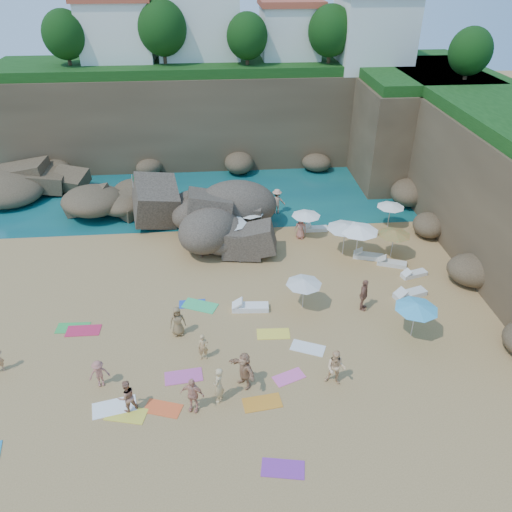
{
  "coord_description": "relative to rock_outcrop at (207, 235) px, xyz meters",
  "views": [
    {
      "loc": [
        -0.14,
        -21.62,
        17.4
      ],
      "look_at": [
        2.0,
        3.0,
        2.0
      ],
      "focal_mm": 35.0,
      "sensor_mm": 36.0,
      "label": 1
    }
  ],
  "objects": [
    {
      "name": "lounger_2",
      "position": [
        12.74,
        -6.21,
        0.13
      ],
      "size": [
        1.74,
        0.98,
        0.26
      ],
      "primitive_type": "cube",
      "rotation": [
        0.0,
        0.0,
        0.28
      ],
      "color": "silver",
      "rests_on": "ground"
    },
    {
      "name": "person_lie_0",
      "position": [
        -4.96,
        -13.8,
        0.19
      ],
      "size": [
        1.25,
        1.63,
        0.39
      ],
      "primitive_type": "imported",
      "rotation": [
        0.0,
        0.0,
        0.24
      ],
      "color": "#B06758",
      "rests_on": "ground"
    },
    {
      "name": "cliff_back",
      "position": [
        2.91,
        15.76,
        4.0
      ],
      "size": [
        44.0,
        8.0,
        8.0
      ],
      "primitive_type": "cube",
      "color": "brown",
      "rests_on": "ground"
    },
    {
      "name": "person_lie_3",
      "position": [
        1.67,
        -14.33,
        0.25
      ],
      "size": [
        2.53,
        2.5,
        0.5
      ],
      "primitive_type": "imported",
      "rotation": [
        0.0,
        0.0,
        -0.96
      ],
      "color": "tan",
      "rests_on": "ground"
    },
    {
      "name": "person_stand_1",
      "position": [
        -3.5,
        -15.34,
        0.83
      ],
      "size": [
        1.01,
        0.94,
        1.66
      ],
      "primitive_type": "imported",
      "rotation": [
        0.0,
        0.0,
        3.65
      ],
      "color": "#AD7156",
      "rests_on": "ground"
    },
    {
      "name": "lounger_0",
      "position": [
        7.75,
        0.07,
        0.13
      ],
      "size": [
        1.7,
        0.58,
        0.26
      ],
      "primitive_type": "cube",
      "rotation": [
        0.0,
        0.0,
        -0.01
      ],
      "color": "white",
      "rests_on": "ground"
    },
    {
      "name": "parasol_3",
      "position": [
        13.12,
        0.21,
        1.72
      ],
      "size": [
        1.98,
        1.98,
        1.88
      ],
      "color": "silver",
      "rests_on": "ground"
    },
    {
      "name": "towel_2",
      "position": [
        -2.02,
        -15.42,
        0.01
      ],
      "size": [
        1.8,
        1.28,
        0.03
      ],
      "primitive_type": "cube",
      "rotation": [
        0.0,
        0.0,
        -0.32
      ],
      "color": "#FF5B28",
      "rests_on": "ground"
    },
    {
      "name": "lounger_4",
      "position": [
        10.48,
        -3.94,
        0.15
      ],
      "size": [
        2.03,
        1.21,
        0.3
      ],
      "primitive_type": "cube",
      "rotation": [
        0.0,
        0.0,
        -0.32
      ],
      "color": "silver",
      "rests_on": "ground"
    },
    {
      "name": "towel_1",
      "position": [
        -1.18,
        -13.56,
        0.02
      ],
      "size": [
        1.87,
        1.08,
        0.03
      ],
      "primitive_type": "cube",
      "rotation": [
        0.0,
        0.0,
        0.11
      ],
      "color": "#D1519E",
      "rests_on": "ground"
    },
    {
      "name": "towel_13",
      "position": [
        5.05,
        -12.12,
        0.02
      ],
      "size": [
        1.9,
        1.47,
        0.03
      ],
      "primitive_type": "cube",
      "rotation": [
        0.0,
        0.0,
        -0.42
      ],
      "color": "white",
      "rests_on": "ground"
    },
    {
      "name": "parasol_4",
      "position": [
        17.62,
        -1.67,
        1.83
      ],
      "size": [
        2.11,
        2.11,
        2.0
      ],
      "color": "silver",
      "rests_on": "ground"
    },
    {
      "name": "towel_9",
      "position": [
        3.8,
        -14.03,
        0.01
      ],
      "size": [
        1.65,
        1.24,
        0.03
      ],
      "primitive_type": "cube",
      "rotation": [
        0.0,
        0.0,
        0.38
      ],
      "color": "pink",
      "rests_on": "ground"
    },
    {
      "name": "parasol_2",
      "position": [
        6.86,
        -0.67,
        1.75
      ],
      "size": [
        2.02,
        2.02,
        1.91
      ],
      "color": "silver",
      "rests_on": "ground"
    },
    {
      "name": "person_stand_4",
      "position": [
        6.47,
        -0.92,
        0.82
      ],
      "size": [
        0.89,
        0.63,
        1.64
      ],
      "primitive_type": "imported",
      "rotation": [
        0.0,
        0.0,
        -0.27
      ],
      "color": "#BD7363",
      "rests_on": "ground"
    },
    {
      "name": "towel_5",
      "position": [
        -4.18,
        -15.16,
        0.02
      ],
      "size": [
        2.06,
        1.33,
        0.03
      ],
      "primitive_type": "cube",
      "rotation": [
        0.0,
        0.0,
        0.21
      ],
      "color": "white",
      "rests_on": "ground"
    },
    {
      "name": "towel_10",
      "position": [
        2.39,
        -15.48,
        0.02
      ],
      "size": [
        1.81,
        1.07,
        0.03
      ],
      "primitive_type": "cube",
      "rotation": [
        0.0,
        0.0,
        0.13
      ],
      "color": "orange",
      "rests_on": "ground"
    },
    {
      "name": "parasol_1",
      "position": [
        9.67,
        -3.82,
        2.2
      ],
      "size": [
        2.54,
        2.54,
        2.4
      ],
      "color": "silver",
      "rests_on": "ground"
    },
    {
      "name": "person_lie_5",
      "position": [
        5.86,
        -14.57,
        0.35
      ],
      "size": [
        1.53,
        2.07,
        0.71
      ],
      "primitive_type": "imported",
      "rotation": [
        0.0,
        0.0,
        -0.37
      ],
      "color": "#EFBC87",
      "rests_on": "ground"
    },
    {
      "name": "parasol_7",
      "position": [
        8.94,
        -3.28,
        2.11
      ],
      "size": [
        2.43,
        2.43,
        2.3
      ],
      "color": "silver",
      "rests_on": "ground"
    },
    {
      "name": "rock_promontory",
      "position": [
        -10.09,
        6.76,
        0.0
      ],
      "size": [
        12.0,
        7.0,
        2.0
      ],
      "primitive_type": null,
      "color": "brown",
      "rests_on": "ground"
    },
    {
      "name": "person_stand_3",
      "position": [
        8.65,
        -9.17,
        0.97
      ],
      "size": [
        0.94,
        1.23,
        1.94
      ],
      "primitive_type": "imported",
      "rotation": [
        0.0,
        0.0,
        1.1
      ],
      "color": "#8D5B46",
      "rests_on": "ground"
    },
    {
      "name": "parasol_9",
      "position": [
        5.34,
        -8.74,
        1.75
      ],
      "size": [
        2.01,
        2.01,
        1.9
      ],
      "color": "silver",
      "rests_on": "ground"
    },
    {
      "name": "clifftop_trees",
      "position": [
        5.69,
        10.28,
        11.26
      ],
      "size": [
        35.6,
        23.82,
        4.4
      ],
      "color": "#11380F",
      "rests_on": "ground"
    },
    {
      "name": "lounger_5",
      "position": [
        11.75,
        -8.26,
        0.15
      ],
      "size": [
        2.1,
        1.22,
        0.31
      ],
      "primitive_type": "cube",
      "rotation": [
        0.0,
        0.0,
        0.3
      ],
      "color": "silver",
      "rests_on": "ground"
    },
    {
      "name": "towel_8",
      "position": [
        -0.9,
        -7.89,
        0.01
      ],
      "size": [
        1.51,
        0.79,
        0.03
      ],
      "primitive_type": "cube",
      "rotation": [
        0.0,
        0.0,
        0.03
      ],
      "color": "blue",
      "rests_on": "ground"
    },
    {
      "name": "person_stand_2",
      "position": [
        5.31,
        3.09,
        0.97
      ],
      "size": [
        1.3,
        0.64,
        1.95
      ],
      "primitive_type": "imported",
      "rotation": [
        0.0,
        0.0,
        3.04
      ],
      "color": "#E8A984",
      "rests_on": "ground"
    },
    {
      "name": "parasol_10",
      "position": [
        10.61,
        -11.62,
        1.93
      ],
      "size": [
        2.23,
        2.23,
        2.11
      ],
      "color": "silver",
      "rests_on": "ground"
    },
    {
      "name": "person_lie_1",
      "position": [
        -0.67,
        -15.59,
        0.22
      ],
      "size": [
        1.55,
        2.04,
        0.44
      ],
      "primitive_type": "imported",
      "rotation": [
        0.0,
        0.0,
        -0.3
      ],
      "color": "#DF9A7F",
      "rests_on": "ground"
    },
    {
      "name": "towel_4",
      "position": [
        -3.6,
        -15.62,
        0.02
      ],
      "size": [
        1.9,
        1.25,
        0.03
      ],
      "primitive_type": "cube",
      "rotation": [
        0.0,
        0.0,
        -0.24
      ],
      "color": "yellow",
      "rests_on": "ground"
    },
    {
      "name": "flag_pole",
      "position": [
        -5.12,
        3.19,
        2.2
      ],
      "size": [
        0.66,
        0.25,
        3.45
      ],
      "color": "silver",
      "rests_on": "ground"
    },
    {
      "name": "person_stand_6",
      "position": [
        0.48,
        -15.13,
        0.94
      ],
      "size": [
        0.64,
        0.79,
        1.87
      ],
      "primitive_type": "imported",
      "rotation": [
        0.0,
        0.0,
        4.39
      ],
      "color": "#D5B379",
      "rests_on": "ground"
    },
    {
      "name": "lounger_3",
      "position": [
        2.37,
        -8.7,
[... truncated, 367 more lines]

